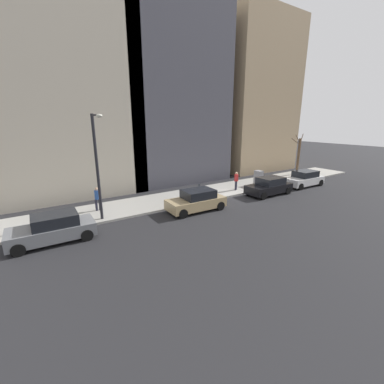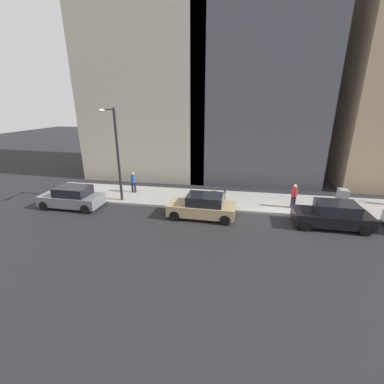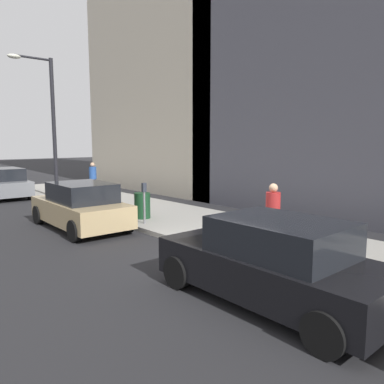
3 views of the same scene
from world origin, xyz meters
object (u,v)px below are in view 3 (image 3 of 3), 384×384
(parking_meter, at_px, (144,199))
(trash_bin, at_px, (142,206))
(parked_car_tan, at_px, (81,206))
(office_block_center, at_px, (368,8))
(pedestrian_midblock, at_px, (93,177))
(parked_car_black, at_px, (273,262))
(pedestrian_near_meter, at_px, (273,212))
(streetlamp, at_px, (48,116))
(parked_car_grey, at_px, (3,183))

(parking_meter, distance_m, trash_bin, 0.98)
(parked_car_tan, bearing_deg, office_block_center, -14.52)
(pedestrian_midblock, bearing_deg, parked_car_tan, 149.47)
(parked_car_black, bearing_deg, pedestrian_near_meter, 37.36)
(parking_meter, bearing_deg, streetlamp, 91.27)
(parked_car_black, distance_m, trash_bin, 7.42)
(streetlamp, bearing_deg, parking_meter, -88.73)
(parked_car_grey, relative_size, trash_bin, 4.71)
(parked_car_tan, xyz_separation_m, streetlamp, (1.44, 6.22, 3.28))
(parked_car_grey, bearing_deg, pedestrian_near_meter, -80.56)
(parking_meter, height_order, streetlamp, streetlamp)
(parked_car_tan, bearing_deg, trash_bin, -12.65)
(parked_car_black, distance_m, pedestrian_near_meter, 2.93)
(parked_car_tan, height_order, pedestrian_midblock, pedestrian_midblock)
(trash_bin, relative_size, pedestrian_midblock, 0.54)
(office_block_center, bearing_deg, streetlamp, 137.72)
(pedestrian_near_meter, bearing_deg, parked_car_black, 90.39)
(pedestrian_midblock, bearing_deg, streetlamp, 83.50)
(trash_bin, xyz_separation_m, office_block_center, (10.11, -3.01, 8.13))
(trash_bin, height_order, pedestrian_midblock, pedestrian_midblock)
(parked_car_black, height_order, pedestrian_midblock, pedestrian_midblock)
(parked_car_black, distance_m, office_block_center, 15.16)
(trash_bin, bearing_deg, streetlamp, 95.23)
(pedestrian_near_meter, bearing_deg, streetlamp, -31.99)
(pedestrian_near_meter, bearing_deg, trash_bin, -33.43)
(streetlamp, relative_size, trash_bin, 7.22)
(parked_car_grey, relative_size, streetlamp, 0.65)
(parked_car_grey, xyz_separation_m, pedestrian_midblock, (3.38, -3.14, 0.35))
(parked_car_black, relative_size, pedestrian_near_meter, 2.55)
(parked_car_tan, distance_m, office_block_center, 14.99)
(trash_bin, bearing_deg, office_block_center, -16.59)
(parked_car_grey, xyz_separation_m, parking_meter, (1.50, -10.45, 0.24))
(parked_car_grey, bearing_deg, pedestrian_midblock, -41.73)
(parked_car_black, bearing_deg, parking_meter, 76.40)
(trash_bin, distance_m, pedestrian_near_meter, 5.42)
(pedestrian_near_meter, distance_m, office_block_center, 12.71)
(parked_car_tan, distance_m, streetlamp, 7.18)
(pedestrian_near_meter, bearing_deg, parked_car_tan, -14.81)
(parked_car_grey, distance_m, streetlamp, 4.59)
(trash_bin, distance_m, office_block_center, 13.32)
(streetlamp, bearing_deg, pedestrian_midblock, -6.14)
(parked_car_grey, distance_m, parking_meter, 10.56)
(pedestrian_near_meter, bearing_deg, office_block_center, -112.52)
(parked_car_tan, bearing_deg, pedestrian_midblock, 61.53)
(parking_meter, bearing_deg, parked_car_black, -104.49)
(parked_car_grey, bearing_deg, parked_car_black, -89.34)
(parked_car_grey, height_order, streetlamp, streetlamp)
(pedestrian_near_meter, xyz_separation_m, office_block_center, (9.86, 2.38, 7.65))
(parked_car_black, xyz_separation_m, office_block_center, (12.20, 4.10, 8.00))
(parking_meter, distance_m, streetlamp, 8.12)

